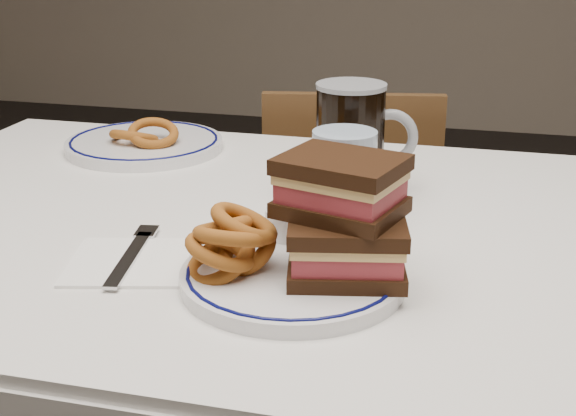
% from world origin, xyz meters
% --- Properties ---
extents(dining_table, '(1.27, 0.87, 0.75)m').
position_xyz_m(dining_table, '(0.00, 0.00, 0.64)').
color(dining_table, white).
rests_on(dining_table, floor).
extents(chair_far, '(0.43, 0.43, 0.80)m').
position_xyz_m(chair_far, '(-0.01, 0.70, 0.44)').
color(chair_far, '#4A2B17').
rests_on(chair_far, floor).
extents(main_plate, '(0.25, 0.25, 0.02)m').
position_xyz_m(main_plate, '(0.08, -0.18, 0.76)').
color(main_plate, white).
rests_on(main_plate, dining_table).
extents(reuben_sandwich, '(0.16, 0.14, 0.13)m').
position_xyz_m(reuben_sandwich, '(0.13, -0.17, 0.83)').
color(reuben_sandwich, black).
rests_on(reuben_sandwich, main_plate).
extents(onion_rings_main, '(0.12, 0.12, 0.11)m').
position_xyz_m(onion_rings_main, '(0.01, -0.19, 0.80)').
color(onion_rings_main, brown).
rests_on(onion_rings_main, main_plate).
extents(ketchup_ramekin, '(0.06, 0.06, 0.04)m').
position_xyz_m(ketchup_ramekin, '(0.05, -0.08, 0.79)').
color(ketchup_ramekin, white).
rests_on(ketchup_ramekin, main_plate).
extents(beer_mug, '(0.15, 0.10, 0.17)m').
position_xyz_m(beer_mug, '(0.09, 0.13, 0.84)').
color(beer_mug, black).
rests_on(beer_mug, dining_table).
extents(water_glass, '(0.08, 0.08, 0.13)m').
position_xyz_m(water_glass, '(0.10, 0.00, 0.82)').
color(water_glass, '#A1B6CF').
rests_on(water_glass, dining_table).
extents(far_plate, '(0.27, 0.27, 0.02)m').
position_xyz_m(far_plate, '(-0.31, 0.28, 0.76)').
color(far_plate, white).
rests_on(far_plate, dining_table).
extents(onion_rings_far, '(0.13, 0.09, 0.06)m').
position_xyz_m(onion_rings_far, '(-0.30, 0.26, 0.78)').
color(onion_rings_far, brown).
rests_on(onion_rings_far, far_plate).
extents(napkin_fork, '(0.17, 0.19, 0.01)m').
position_xyz_m(napkin_fork, '(-0.13, -0.17, 0.75)').
color(napkin_fork, white).
rests_on(napkin_fork, dining_table).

